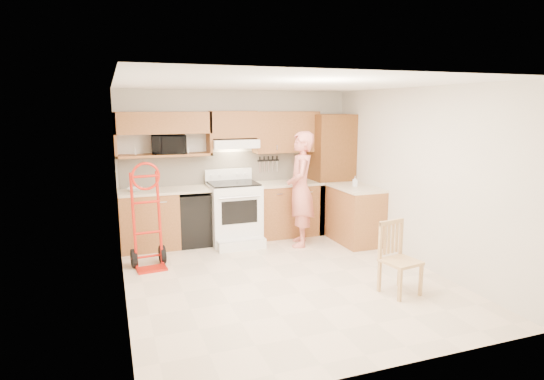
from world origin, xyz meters
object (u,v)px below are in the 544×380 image
range (235,208)px  hand_truck (148,221)px  dining_chair (401,259)px  microwave (169,144)px  person (301,189)px

range → hand_truck: size_ratio=0.89×
range → dining_chair: (1.32, -2.70, -0.16)m
hand_truck → microwave: bearing=60.8°
microwave → range: 1.47m
microwave → person: person is taller
hand_truck → dining_chair: hand_truck is taller
microwave → hand_truck: 1.51m
microwave → hand_truck: microwave is taller
microwave → dining_chair: 3.98m
range → person: (0.97, -0.46, 0.33)m
person → dining_chair: bearing=29.6°
microwave → hand_truck: (-0.46, -1.06, -0.97)m
person → microwave: bearing=-90.8°
person → dining_chair: person is taller
microwave → person: (1.96, -0.78, -0.71)m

